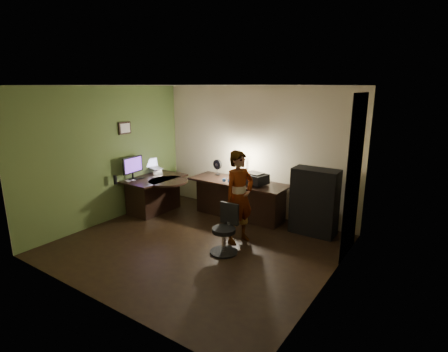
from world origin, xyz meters
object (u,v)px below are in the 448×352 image
Objects in this scene: monitor at (133,171)px; person at (239,197)px; desk_left at (155,195)px; office_chair at (224,230)px; cabinet at (314,202)px; desk_right at (238,199)px.

monitor is 2.60m from person.
office_chair reaches higher than desk_left.
desk_left is at bearing -166.86° from cabinet.
office_chair is at bearing -158.81° from person.
person is (-0.96, -1.08, 0.20)m from cabinet.
desk_left is at bearing -157.60° from desk_right.
desk_left is 0.63× the size of desk_right.
desk_right is 3.88× the size of monitor.
monitor is at bearing -151.61° from desk_right.
office_chair is at bearing -18.31° from desk_left.
desk_right is 1.62m from cabinet.
desk_right is (1.70, 0.71, 0.01)m from desk_left.
office_chair reaches higher than desk_right.
desk_right reaches higher than desk_left.
office_chair is (2.63, -0.45, -0.54)m from monitor.
desk_left is at bearing 158.41° from office_chair.
person is at bearing -6.31° from desk_left.
cabinet is at bearing 13.46° from monitor.
monitor is at bearing 167.58° from office_chair.
cabinet is (1.60, 0.09, 0.23)m from desk_right.
monitor is at bearing -162.42° from cabinet.
cabinet reaches higher than monitor.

